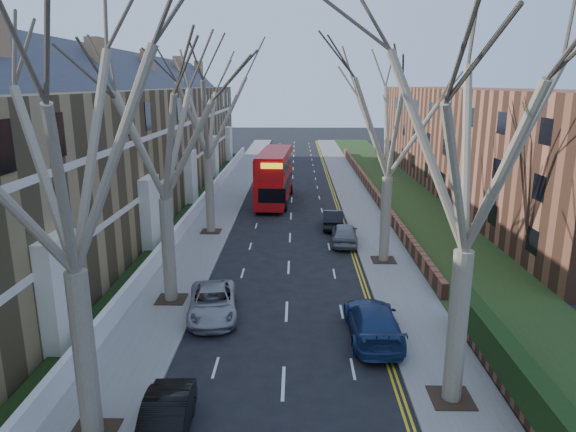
{
  "coord_description": "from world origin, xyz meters",
  "views": [
    {
      "loc": [
        0.45,
        -7.32,
        10.43
      ],
      "look_at": [
        -0.05,
        21.92,
        2.87
      ],
      "focal_mm": 32.0,
      "sensor_mm": 36.0,
      "label": 1
    }
  ],
  "objects": [
    {
      "name": "pavement_left",
      "position": [
        -6.0,
        39.0,
        0.06
      ],
      "size": [
        3.0,
        102.0,
        0.12
      ],
      "primitive_type": "cube",
      "color": "slate",
      "rests_on": "ground"
    },
    {
      "name": "pavement_right",
      "position": [
        6.0,
        39.0,
        0.06
      ],
      "size": [
        3.0,
        102.0,
        0.12
      ],
      "primitive_type": "cube",
      "color": "slate",
      "rests_on": "ground"
    },
    {
      "name": "terrace_left",
      "position": [
        -13.65,
        31.0,
        5.53
      ],
      "size": [
        9.7,
        78.0,
        13.6
      ],
      "color": "olive",
      "rests_on": "ground"
    },
    {
      "name": "flats_right",
      "position": [
        17.46,
        43.0,
        4.98
      ],
      "size": [
        13.97,
        54.0,
        10.0
      ],
      "color": "brown",
      "rests_on": "ground"
    },
    {
      "name": "front_wall_left",
      "position": [
        -7.65,
        31.0,
        0.62
      ],
      "size": [
        0.3,
        78.0,
        1.0
      ],
      "color": "white",
      "rests_on": "ground"
    },
    {
      "name": "grass_verge_right",
      "position": [
        10.5,
        39.0,
        0.15
      ],
      "size": [
        6.0,
        102.0,
        0.06
      ],
      "color": "#213613",
      "rests_on": "ground"
    },
    {
      "name": "tree_left_mid",
      "position": [
        -5.7,
        6.0,
        9.56
      ],
      "size": [
        10.5,
        10.5,
        14.71
      ],
      "color": "#716350",
      "rests_on": "ground"
    },
    {
      "name": "tree_left_far",
      "position": [
        -5.7,
        16.0,
        9.24
      ],
      "size": [
        10.15,
        10.15,
        14.22
      ],
      "color": "#716350",
      "rests_on": "ground"
    },
    {
      "name": "tree_left_dist",
      "position": [
        -5.7,
        28.0,
        9.56
      ],
      "size": [
        10.5,
        10.5,
        14.71
      ],
      "color": "#716350",
      "rests_on": "ground"
    },
    {
      "name": "tree_right_mid",
      "position": [
        5.7,
        8.0,
        9.56
      ],
      "size": [
        10.5,
        10.5,
        14.71
      ],
      "color": "#716350",
      "rests_on": "ground"
    },
    {
      "name": "tree_right_far",
      "position": [
        5.7,
        22.0,
        9.24
      ],
      "size": [
        10.15,
        10.15,
        14.22
      ],
      "color": "#716350",
      "rests_on": "ground"
    },
    {
      "name": "double_decker_bus",
      "position": [
        -1.53,
        38.17,
        2.23
      ],
      "size": [
        3.23,
        10.96,
        4.54
      ],
      "rotation": [
        0.0,
        0.0,
        3.08
      ],
      "color": "#B30C0E",
      "rests_on": "ground"
    },
    {
      "name": "car_left_mid",
      "position": [
        -3.45,
        5.89,
        0.64
      ],
      "size": [
        1.56,
        3.97,
        1.29
      ],
      "primitive_type": "imported",
      "rotation": [
        0.0,
        0.0,
        0.05
      ],
      "color": "black",
      "rests_on": "ground"
    },
    {
      "name": "car_left_far",
      "position": [
        -3.39,
        14.48,
        0.65
      ],
      "size": [
        2.76,
        4.94,
        1.3
      ],
      "primitive_type": "imported",
      "rotation": [
        0.0,
        0.0,
        0.13
      ],
      "color": "gray",
      "rests_on": "ground"
    },
    {
      "name": "car_right_near",
      "position": [
        3.69,
        12.47,
        0.74
      ],
      "size": [
        2.14,
        5.15,
        1.49
      ],
      "primitive_type": "imported",
      "rotation": [
        0.0,
        0.0,
        3.15
      ],
      "color": "navy",
      "rests_on": "ground"
    },
    {
      "name": "car_right_mid",
      "position": [
        3.66,
        25.62,
        0.72
      ],
      "size": [
        1.98,
        4.33,
        1.44
      ],
      "primitive_type": "imported",
      "rotation": [
        0.0,
        0.0,
        3.07
      ],
      "color": "gray",
      "rests_on": "ground"
    },
    {
      "name": "car_right_far",
      "position": [
        3.17,
        29.69,
        0.68
      ],
      "size": [
        1.65,
        4.18,
        1.35
      ],
      "primitive_type": "imported",
      "rotation": [
        0.0,
        0.0,
        3.09
      ],
      "color": "black",
      "rests_on": "ground"
    }
  ]
}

